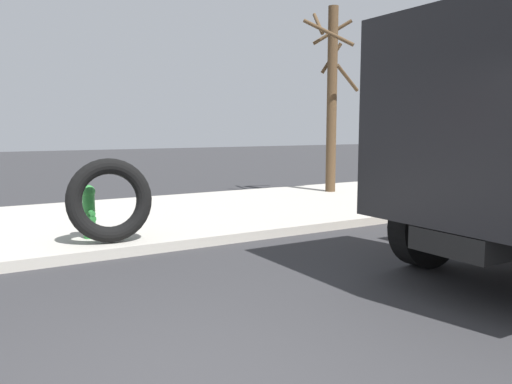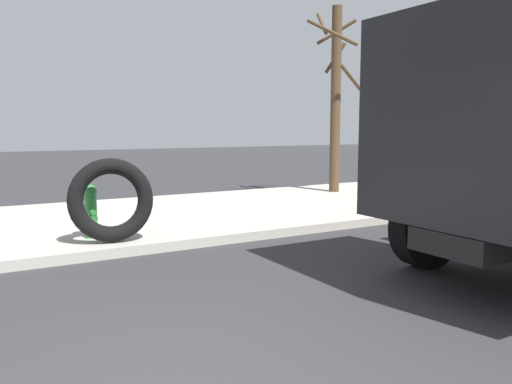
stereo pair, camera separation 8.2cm
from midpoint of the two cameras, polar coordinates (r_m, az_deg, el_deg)
The scene contains 4 objects.
sidewalk_curb at distance 9.74m, azimuth -22.30°, elevation -3.66°, with size 36.00×5.00×0.15m, color #ADA89E.
fire_hydrant at distance 8.16m, azimuth -17.47°, elevation -1.86°, with size 0.21×0.47×0.81m.
loose_tire at distance 7.73m, azimuth -15.38°, elevation -0.87°, with size 1.21×1.21×0.23m, color black.
bare_tree at distance 13.55m, azimuth 8.94°, elevation 10.66°, with size 1.64×1.64×4.68m.
Camera 2 is at (-1.26, -3.02, 1.81)m, focal length 36.29 mm.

